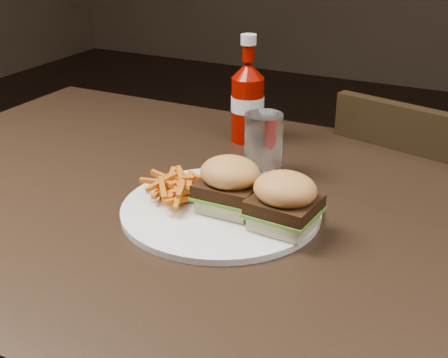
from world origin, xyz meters
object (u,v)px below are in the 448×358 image
at_px(chair_far, 439,269).
at_px(plate, 221,210).
at_px(tumbler, 264,143).
at_px(dining_table, 211,213).
at_px(ketchup_bottle, 247,110).

xyz_separation_m(chair_far, plate, (-0.26, -0.53, 0.33)).
xyz_separation_m(plate, tumbler, (-0.00, 0.15, 0.05)).
height_order(dining_table, chair_far, dining_table).
height_order(chair_far, tumbler, tumbler).
height_order(chair_far, plate, plate).
distance_m(dining_table, ketchup_bottle, 0.28).
bearing_deg(dining_table, ketchup_bottle, 103.20).
height_order(ketchup_bottle, tumbler, ketchup_bottle).
distance_m(ketchup_bottle, tumbler, 0.16).
height_order(plate, tumbler, tumbler).
height_order(chair_far, ketchup_bottle, ketchup_bottle).
distance_m(chair_far, plate, 0.67).
relative_size(chair_far, tumbler, 3.85).
bearing_deg(dining_table, chair_far, 59.53).
bearing_deg(tumbler, ketchup_bottle, 124.26).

